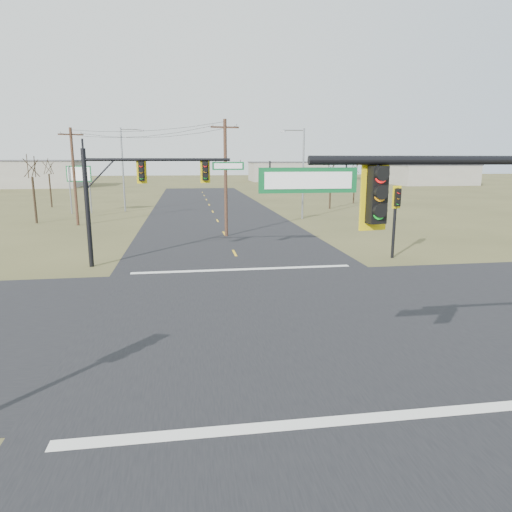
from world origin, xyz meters
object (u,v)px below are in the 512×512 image
Objects in this scene: utility_pole_far at (74,175)px; streetlight_c at (124,165)px; highway_sign at (79,179)px; utility_pole_near at (226,177)px; bare_tree_b at (48,166)px; bare_tree_a at (31,166)px; streetlight_a at (301,169)px; mast_arm_far at (144,181)px; bare_tree_c at (331,167)px; pedestal_signal_ne at (396,206)px; bare_tree_d at (355,166)px.

streetlight_c reaches higher than utility_pole_far.
highway_sign is 0.56× the size of streetlight_c.
utility_pole_near is 1.39× the size of bare_tree_b.
utility_pole_far is at bearing -25.89° from bare_tree_a.
bare_tree_b is at bearing 175.37° from streetlight_a.
bare_tree_a is (-17.13, 10.20, 0.71)m from utility_pole_near.
bare_tree_c is at bearing 49.17° from mast_arm_far.
streetlight_c reaches higher than streetlight_a.
bare_tree_b is at bearing 107.30° from mast_arm_far.
mast_arm_far is at bearing -101.53° from streetlight_a.
utility_pole_far is 1.28× the size of bare_tree_a.
bare_tree_c reaches higher than pedestal_signal_ne.
streetlight_c is (-19.23, 28.75, 2.05)m from pedestal_signal_ne.
bare_tree_d is (39.45, -0.90, -0.09)m from bare_tree_b.
streetlight_c is 1.39× the size of bare_tree_a.
highway_sign reaches higher than pedestal_signal_ne.
bare_tree_c is at bearing 73.15° from pedestal_signal_ne.
streetlight_a is at bearing 48.44° from mast_arm_far.
bare_tree_b is (-5.23, 7.67, 1.33)m from highway_sign.
bare_tree_a is 1.06× the size of bare_tree_b.
bare_tree_c is (19.62, 27.70, 0.31)m from mast_arm_far.
bare_tree_d is (29.46, 5.45, -0.27)m from streetlight_c.
bare_tree_b is at bearing 128.00° from utility_pole_near.
utility_pole_near is 0.94× the size of streetlight_c.
utility_pole_far is 0.97× the size of streetlight_a.
utility_pole_far reaches higher than bare_tree_b.
bare_tree_b is (-29.21, 35.10, 1.87)m from pedestal_signal_ne.
bare_tree_a is 1.09× the size of bare_tree_d.
bare_tree_d is at bearing 66.45° from pedestal_signal_ne.
bare_tree_c is (14.32, 18.52, 0.40)m from utility_pole_near.
utility_pole_near is (5.30, 9.18, -0.09)m from mast_arm_far.
mast_arm_far is 18.96m from utility_pole_far.
streetlight_c is (4.76, 1.31, 1.51)m from highway_sign.
mast_arm_far is 1.38× the size of bare_tree_c.
streetlight_a is (-0.96, 19.36, 1.77)m from pedestal_signal_ne.
highway_sign is at bearing -55.72° from bare_tree_b.
streetlight_a is 1.43× the size of bare_tree_d.
streetlight_a reaches higher than bare_tree_c.
pedestal_signal_ne is at bearing -99.95° from bare_tree_c.
utility_pole_far reaches higher than pedestal_signal_ne.
utility_pole_near is at bearing 54.50° from mast_arm_far.
mast_arm_far is 28.60m from streetlight_c.
bare_tree_a is at bearing 115.89° from mast_arm_far.
highway_sign is at bearing -174.83° from streetlight_a.
highway_sign is 5.16m from streetlight_c.
highway_sign is 0.82× the size of bare_tree_c.
bare_tree_d is at bearing 48.00° from mast_arm_far.
pedestal_signal_ne is at bearing -47.63° from streetlight_c.
bare_tree_b is (-2.71, 15.19, -0.25)m from bare_tree_a.
bare_tree_a is (-4.19, 2.03, 0.81)m from utility_pole_far.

